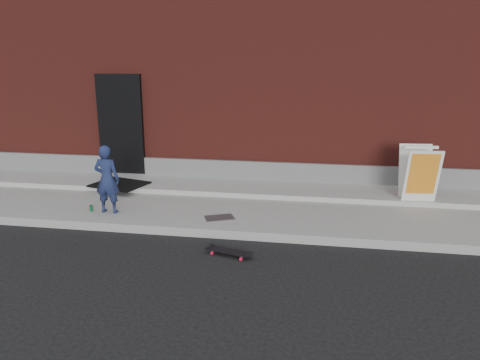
% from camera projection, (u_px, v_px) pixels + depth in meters
% --- Properties ---
extents(ground, '(80.00, 80.00, 0.00)m').
position_uv_depth(ground, '(202.00, 238.00, 7.74)').
color(ground, black).
rests_on(ground, ground).
extents(sidewalk, '(20.00, 3.00, 0.15)m').
position_uv_depth(sidewalk, '(220.00, 206.00, 9.15)').
color(sidewalk, gray).
rests_on(sidewalk, ground).
extents(apron, '(20.00, 1.20, 0.10)m').
position_uv_depth(apron, '(229.00, 187.00, 9.98)').
color(apron, gray).
rests_on(apron, sidewalk).
extents(building, '(20.00, 8.10, 5.00)m').
position_uv_depth(building, '(258.00, 70.00, 13.76)').
color(building, maroon).
rests_on(building, ground).
extents(child, '(0.45, 0.30, 1.25)m').
position_uv_depth(child, '(107.00, 179.00, 8.38)').
color(child, '#1B244B').
rests_on(child, sidewalk).
extents(skateboard, '(0.73, 0.37, 0.08)m').
position_uv_depth(skateboard, '(229.00, 251.00, 7.04)').
color(skateboard, red).
rests_on(skateboard, ground).
extents(pizza_sign, '(0.69, 0.79, 1.04)m').
position_uv_depth(pizza_sign, '(419.00, 173.00, 8.83)').
color(pizza_sign, white).
rests_on(pizza_sign, apron).
extents(soda_can, '(0.08, 0.08, 0.11)m').
position_uv_depth(soda_can, '(91.00, 208.00, 8.57)').
color(soda_can, '#1C8C49').
rests_on(soda_can, sidewalk).
extents(doormat, '(1.25, 1.11, 0.03)m').
position_uv_depth(doormat, '(119.00, 184.00, 9.95)').
color(doormat, black).
rests_on(doormat, apron).
extents(utility_plate, '(0.58, 0.49, 0.01)m').
position_uv_depth(utility_plate, '(219.00, 218.00, 8.22)').
color(utility_plate, '#525156').
rests_on(utility_plate, sidewalk).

